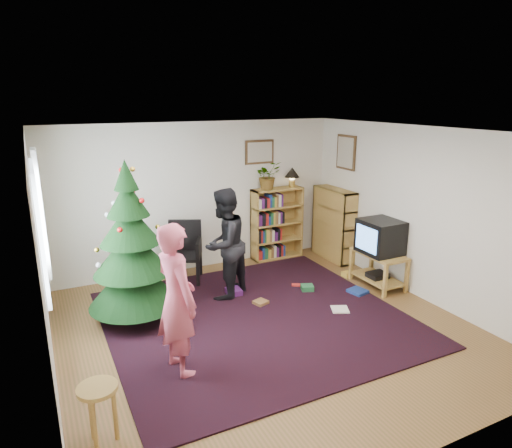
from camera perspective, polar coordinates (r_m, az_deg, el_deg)
name	(u,v)px	position (r m, az deg, el deg)	size (l,w,h in m)	color
floor	(266,328)	(6.04, 1.27, -12.93)	(5.00, 5.00, 0.00)	brown
ceiling	(267,132)	(5.32, 1.43, 11.45)	(5.00, 5.00, 0.00)	white
wall_back	(198,197)	(7.78, -7.25, 3.37)	(5.00, 0.02, 2.50)	silver
wall_front	(423,325)	(3.69, 20.10, -11.78)	(5.00, 0.02, 2.50)	silver
wall_left	(42,270)	(4.97, -25.23, -5.17)	(0.02, 5.00, 2.50)	silver
wall_right	(419,213)	(7.03, 19.70, 1.24)	(0.02, 5.00, 2.50)	silver
rug	(256,318)	(6.27, -0.03, -11.67)	(3.80, 3.60, 0.02)	black
window_pane	(40,229)	(5.47, -25.43, -0.61)	(0.04, 1.20, 1.40)	silver
curtain	(41,215)	(6.15, -25.26, 1.08)	(0.06, 0.35, 1.60)	white
picture_back	(259,152)	(8.08, 0.44, 8.99)	(0.55, 0.03, 0.42)	#4C3319
picture_right	(346,152)	(8.18, 11.20, 8.78)	(0.03, 0.50, 0.60)	#4C3319
christmas_tree	(132,256)	(6.12, -15.27, -3.92)	(1.19, 1.19, 2.15)	#3F2816
bookshelf_back	(277,222)	(8.35, 2.63, 0.20)	(0.95, 0.30, 1.30)	#B1883F
bookshelf_right	(334,223)	(8.40, 9.68, 0.09)	(0.30, 0.95, 1.30)	#B1883F
tv_stand	(378,266)	(7.42, 15.03, -5.13)	(0.48, 0.86, 0.55)	#B1883F
crt_tv	(380,237)	(7.27, 15.28, -1.53)	(0.55, 0.60, 0.52)	black
armchair	(182,249)	(7.46, -9.25, -3.08)	(0.70, 0.72, 0.97)	black
stool	(98,400)	(4.31, -19.10, -20.04)	(0.34, 0.34, 0.57)	#B1883F
person_standing	(177,300)	(4.91, -9.87, -9.31)	(0.61, 0.40, 1.68)	#C85067
person_by_chair	(224,244)	(6.64, -4.02, -2.52)	(0.80, 0.62, 1.64)	black
potted_plant	(268,176)	(8.07, 1.46, 6.08)	(0.44, 0.38, 0.49)	gray
table_lamp	(292,174)	(8.31, 4.53, 6.29)	(0.27, 0.27, 0.36)	#A57F33
floor_clutter	(307,291)	(7.03, 6.34, -8.34)	(2.19, 1.35, 0.08)	#A51E19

